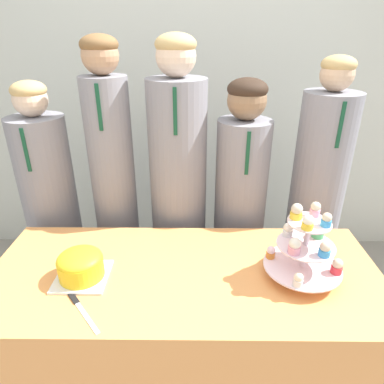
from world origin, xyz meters
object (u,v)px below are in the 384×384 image
object	(u,v)px
cupcake_stand	(306,245)
student_3	(239,214)
student_1	(115,196)
student_0	(54,216)
student_4	(314,209)
round_cake	(81,265)
cake_knife	(78,305)
student_2	(179,200)

from	to	relation	value
cupcake_stand	student_3	world-z (taller)	student_3
student_1	student_3	xyz separation A→B (m)	(0.71, 0.00, -0.11)
student_0	student_4	xyz separation A→B (m)	(1.51, 0.00, 0.06)
student_3	student_4	world-z (taller)	student_4
round_cake	cake_knife	bearing A→B (deg)	-79.35
student_1	student_3	bearing A→B (deg)	0.00
student_0	student_2	distance (m)	0.74
student_1	student_4	size ratio (longest dim) A/B	1.06
cake_knife	round_cake	bearing A→B (deg)	151.27
student_2	student_3	xyz separation A→B (m)	(0.35, -0.00, -0.09)
student_1	student_2	bearing A→B (deg)	0.00
cupcake_stand	student_4	world-z (taller)	student_4
student_0	student_2	xyz separation A→B (m)	(0.73, 0.00, 0.11)
round_cake	cupcake_stand	distance (m)	0.91
cake_knife	student_1	xyz separation A→B (m)	(-0.02, 0.77, 0.07)
cake_knife	student_0	bearing A→B (deg)	167.67
cake_knife	student_1	distance (m)	0.77
cake_knife	student_3	distance (m)	1.03
cupcake_stand	student_1	size ratio (longest dim) A/B	0.20
student_2	student_1	bearing A→B (deg)	-180.00
cupcake_stand	student_1	world-z (taller)	student_1
cupcake_stand	student_0	world-z (taller)	student_0
student_0	student_1	world-z (taller)	student_1
cupcake_stand	student_4	distance (m)	0.66
student_1	student_4	xyz separation A→B (m)	(1.13, 0.00, -0.07)
cake_knife	student_0	distance (m)	0.86
round_cake	student_2	distance (m)	0.71
student_3	student_4	bearing A→B (deg)	0.00
student_1	student_3	distance (m)	0.72
student_0	student_2	world-z (taller)	student_2
cupcake_stand	student_2	world-z (taller)	student_2
cake_knife	student_4	distance (m)	1.35
student_0	student_4	world-z (taller)	student_4
round_cake	student_3	size ratio (longest dim) A/B	0.15
student_0	student_2	size ratio (longest dim) A/B	0.87
student_0	cupcake_stand	bearing A→B (deg)	-25.05
student_2	student_3	world-z (taller)	student_2
cake_knife	student_3	size ratio (longest dim) A/B	0.14
cupcake_stand	student_0	size ratio (longest dim) A/B	0.22
student_1	student_4	distance (m)	1.14
round_cake	student_2	size ratio (longest dim) A/B	0.13
round_cake	student_0	xyz separation A→B (m)	(-0.36, 0.61, -0.12)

